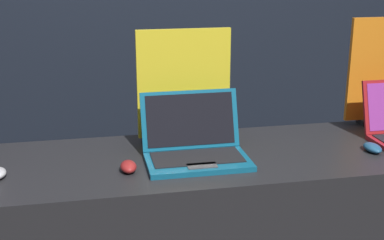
# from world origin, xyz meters

# --- Properties ---
(wall_back) EXTENTS (8.00, 0.05, 2.80)m
(wall_back) POSITION_xyz_m (0.00, 1.43, 1.40)
(wall_back) COLOR black
(wall_back) RESTS_ON ground_plane
(laptop_middle) EXTENTS (0.39, 0.31, 0.24)m
(laptop_middle) POSITION_xyz_m (0.02, 0.29, 1.01)
(laptop_middle) COLOR #0F5170
(laptop_middle) RESTS_ON display_counter
(mouse_middle) EXTENTS (0.06, 0.09, 0.04)m
(mouse_middle) POSITION_xyz_m (-0.24, 0.21, 0.97)
(mouse_middle) COLOR maroon
(mouse_middle) RESTS_ON display_counter
(promo_stand_middle) EXTENTS (0.39, 0.07, 0.47)m
(promo_stand_middle) POSITION_xyz_m (0.02, 0.51, 1.18)
(promo_stand_middle) COLOR black
(promo_stand_middle) RESTS_ON display_counter
(mouse_back) EXTENTS (0.06, 0.10, 0.03)m
(mouse_back) POSITION_xyz_m (0.73, 0.22, 0.97)
(mouse_back) COLOR navy
(mouse_back) RESTS_ON display_counter
(promo_stand_back) EXTENTS (0.34, 0.07, 0.49)m
(promo_stand_back) POSITION_xyz_m (0.95, 0.56, 1.19)
(promo_stand_back) COLOR black
(promo_stand_back) RESTS_ON display_counter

